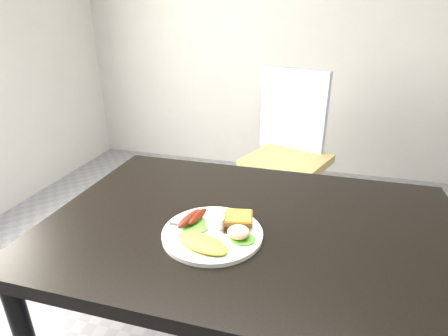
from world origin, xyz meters
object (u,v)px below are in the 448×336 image
object	(u,v)px
plate	(212,233)
dining_table	(252,227)
dining_chair	(287,161)
person	(277,167)

from	to	relation	value
plate	dining_table	bearing A→B (deg)	46.49
plate	dining_chair	bearing A→B (deg)	86.52
dining_chair	person	world-z (taller)	person
dining_table	plate	xyz separation A→B (m)	(-0.09, -0.10, 0.03)
dining_chair	dining_table	bearing A→B (deg)	-68.28
dining_chair	person	xyz separation A→B (m)	(0.03, -0.80, 0.29)
dining_chair	person	distance (m)	0.85
person	plate	bearing A→B (deg)	64.31
dining_chair	plate	size ratio (longest dim) A/B	1.69
person	plate	size ratio (longest dim) A/B	5.36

